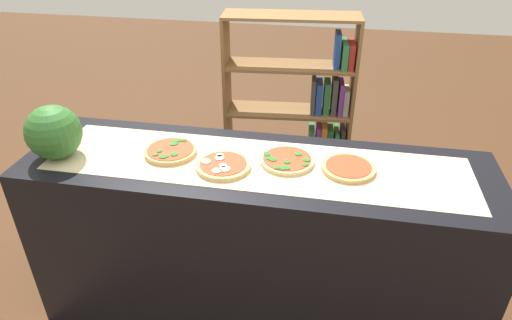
% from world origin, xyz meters
% --- Properties ---
extents(ground_plane, '(12.00, 12.00, 0.00)m').
position_xyz_m(ground_plane, '(0.00, 0.00, 0.00)').
color(ground_plane, '#4C2D19').
extents(counter, '(2.13, 0.61, 0.91)m').
position_xyz_m(counter, '(0.00, 0.00, 0.46)').
color(counter, black).
rests_on(counter, ground_plane).
extents(parchment_paper, '(1.88, 0.44, 0.00)m').
position_xyz_m(parchment_paper, '(0.00, 0.00, 0.91)').
color(parchment_paper, beige).
rests_on(parchment_paper, counter).
extents(pizza_spinach_0, '(0.24, 0.24, 0.03)m').
position_xyz_m(pizza_spinach_0, '(-0.41, 0.02, 0.93)').
color(pizza_spinach_0, tan).
rests_on(pizza_spinach_0, parchment_paper).
extents(pizza_mozzarella_1, '(0.24, 0.24, 0.03)m').
position_xyz_m(pizza_mozzarella_1, '(-0.14, -0.06, 0.92)').
color(pizza_mozzarella_1, '#DBB26B').
rests_on(pizza_mozzarella_1, parchment_paper).
extents(pizza_spinach_2, '(0.24, 0.24, 0.03)m').
position_xyz_m(pizza_spinach_2, '(0.14, 0.03, 0.92)').
color(pizza_spinach_2, '#E5C17F').
rests_on(pizza_spinach_2, parchment_paper).
extents(pizza_plain_3, '(0.24, 0.24, 0.02)m').
position_xyz_m(pizza_plain_3, '(0.41, 0.02, 0.92)').
color(pizza_plain_3, tan).
rests_on(pizza_plain_3, parchment_paper).
extents(watermelon, '(0.25, 0.25, 0.25)m').
position_xyz_m(watermelon, '(-0.90, -0.10, 1.03)').
color(watermelon, '#2D6628').
rests_on(watermelon, counter).
extents(bookshelf, '(0.88, 0.34, 1.31)m').
position_xyz_m(bookshelf, '(0.14, 1.16, 0.58)').
color(bookshelf, brown).
rests_on(bookshelf, ground_plane).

